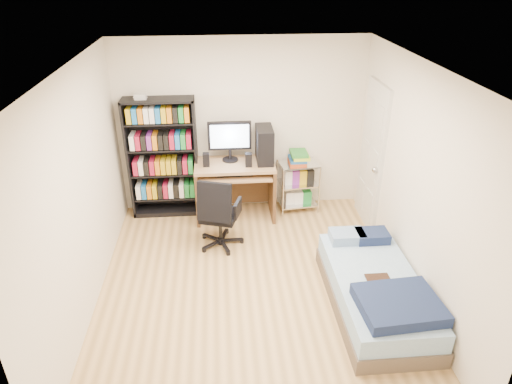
{
  "coord_description": "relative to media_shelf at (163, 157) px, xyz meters",
  "views": [
    {
      "loc": [
        -0.32,
        -4.19,
        3.41
      ],
      "look_at": [
        0.07,
        0.4,
        1.02
      ],
      "focal_mm": 32.0,
      "sensor_mm": 36.0,
      "label": 1
    }
  ],
  "objects": [
    {
      "name": "room",
      "position": [
        1.13,
        -1.84,
        0.36
      ],
      "size": [
        3.58,
        4.08,
        2.58
      ],
      "color": "tan",
      "rests_on": "ground"
    },
    {
      "name": "media_shelf",
      "position": [
        0.0,
        0.0,
        0.0
      ],
      "size": [
        0.97,
        0.32,
        1.8
      ],
      "color": "black",
      "rests_on": "room"
    },
    {
      "name": "computer_desk",
      "position": [
        1.11,
        -0.13,
        -0.13
      ],
      "size": [
        1.11,
        0.65,
        1.4
      ],
      "color": "#A58355",
      "rests_on": "room"
    },
    {
      "name": "office_chair",
      "position": [
        0.76,
        -0.97,
        -0.57
      ],
      "size": [
        0.74,
        0.74,
        0.99
      ],
      "rotation": [
        0.0,
        0.0,
        -0.31
      ],
      "color": "black",
      "rests_on": "room"
    },
    {
      "name": "wire_cart",
      "position": [
        1.94,
        -0.06,
        -0.29
      ],
      "size": [
        0.61,
        0.47,
        0.92
      ],
      "rotation": [
        0.0,
        0.0,
        0.11
      ],
      "color": "silver",
      "rests_on": "room"
    },
    {
      "name": "bed",
      "position": [
        2.41,
        -2.31,
        -0.66
      ],
      "size": [
        0.9,
        1.8,
        0.51
      ],
      "color": "brown",
      "rests_on": "room"
    },
    {
      "name": "door",
      "position": [
        2.85,
        -0.49,
        0.11
      ],
      "size": [
        0.12,
        0.8,
        2.0
      ],
      "color": "silver",
      "rests_on": "room"
    }
  ]
}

